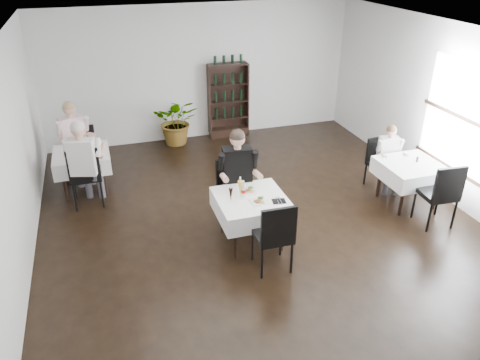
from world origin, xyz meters
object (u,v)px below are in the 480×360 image
object	(u,v)px
potted_tree	(177,121)
diner_main	(238,172)
main_table	(251,206)
wine_shelf	(228,101)

from	to	relation	value
potted_tree	diner_main	size ratio (longest dim) A/B	0.66
main_table	potted_tree	distance (m)	4.21
potted_tree	diner_main	xyz separation A→B (m)	(0.30, -3.69, 0.41)
diner_main	main_table	bearing A→B (deg)	-85.54
main_table	wine_shelf	bearing A→B (deg)	78.22
wine_shelf	diner_main	size ratio (longest dim) A/B	1.07
wine_shelf	main_table	distance (m)	4.41
main_table	diner_main	xyz separation A→B (m)	(-0.04, 0.51, 0.33)
main_table	potted_tree	size ratio (longest dim) A/B	0.95
main_table	potted_tree	xyz separation A→B (m)	(-0.34, 4.20, -0.08)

